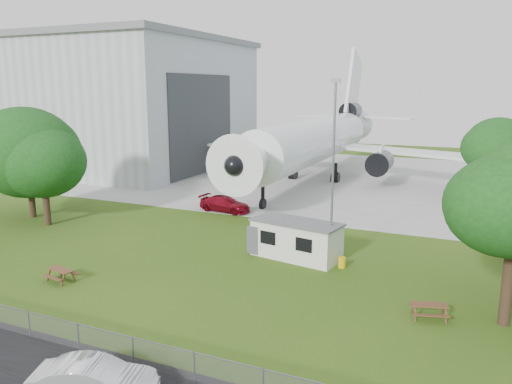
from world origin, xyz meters
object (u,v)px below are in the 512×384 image
at_px(car_centre_sedan, 94,381).
at_px(airliner, 317,138).
at_px(site_cabin, 296,240).
at_px(picnic_east, 428,318).
at_px(hangar, 93,102).
at_px(picnic_west, 62,281).

bearing_deg(car_centre_sedan, airliner, -12.74).
relative_size(site_cabin, picnic_east, 3.86).
height_order(airliner, picnic_east, airliner).
distance_m(hangar, picnic_east, 64.64).
height_order(hangar, picnic_east, hangar).
distance_m(site_cabin, picnic_west, 15.34).
bearing_deg(airliner, car_centre_sedan, -82.69).
bearing_deg(car_centre_sedan, picnic_east, -61.71).
distance_m(hangar, site_cabin, 53.53).
xyz_separation_m(hangar, airliner, (35.97, -0.14, -4.14)).
xyz_separation_m(hangar, picnic_west, (32.04, -39.60, -9.41)).
distance_m(airliner, picnic_west, 40.00).
xyz_separation_m(picnic_east, car_centre_sedan, (-10.92, -12.27, 0.77)).
bearing_deg(hangar, picnic_east, -33.98).
bearing_deg(car_centre_sedan, picnic_west, 30.05).
xyz_separation_m(airliner, site_cabin, (7.77, -29.63, -3.96)).
height_order(hangar, airliner, hangar).
distance_m(picnic_west, car_centre_sedan, 13.15).
relative_size(airliner, picnic_east, 26.52).
bearing_deg(hangar, airliner, -0.22).
relative_size(site_cabin, picnic_west, 3.86).
distance_m(airliner, picnic_east, 39.84).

